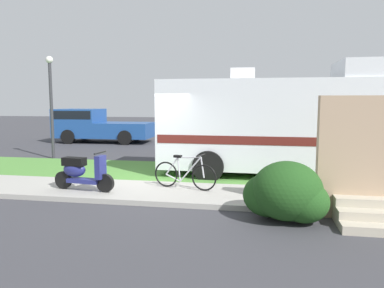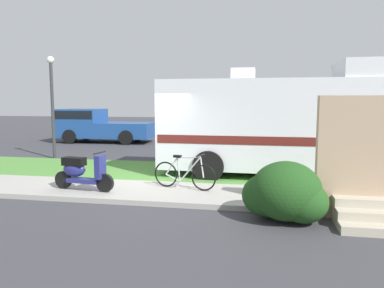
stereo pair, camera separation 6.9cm
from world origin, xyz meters
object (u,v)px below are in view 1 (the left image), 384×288
(bottle_spare, at_px, (328,192))
(street_lamp_post, at_px, (51,97))
(scooter, at_px, (81,172))
(pickup_truck_far, at_px, (95,125))
(motorhome_rv, at_px, (281,123))
(bicycle, at_px, (185,174))
(bottle_green, at_px, (305,186))
(pickup_truck_near, at_px, (324,133))

(bottle_spare, height_order, street_lamp_post, street_lamp_post)
(scooter, xyz_separation_m, pickup_truck_far, (-4.74, 10.99, 0.40))
(pickup_truck_far, relative_size, bottle_spare, 22.27)
(motorhome_rv, distance_m, bicycle, 3.68)
(bottle_green, xyz_separation_m, street_lamp_post, (-9.16, 4.27, 2.21))
(pickup_truck_near, bearing_deg, bottle_green, -102.47)
(bottle_spare, relative_size, street_lamp_post, 0.06)
(bicycle, relative_size, bottle_green, 5.78)
(scooter, height_order, bottle_spare, scooter)
(pickup_truck_near, xyz_separation_m, bottle_spare, (-1.06, -7.29, -0.73))
(pickup_truck_near, relative_size, bottle_spare, 21.21)
(scooter, xyz_separation_m, bicycle, (2.45, 0.60, -0.09))
(scooter, height_order, street_lamp_post, street_lamp_post)
(motorhome_rv, xyz_separation_m, bottle_green, (0.49, -2.28, -1.38))
(pickup_truck_near, distance_m, street_lamp_post, 11.11)
(bicycle, xyz_separation_m, pickup_truck_far, (-7.19, 10.40, 0.49))
(bicycle, bearing_deg, bottle_green, 4.98)
(motorhome_rv, relative_size, scooter, 4.30)
(bicycle, distance_m, bottle_green, 2.94)
(motorhome_rv, bearing_deg, bottle_green, -77.89)
(bottle_spare, bearing_deg, pickup_truck_near, 81.73)
(pickup_truck_near, bearing_deg, street_lamp_post, -166.14)
(bicycle, relative_size, pickup_truck_near, 0.32)
(motorhome_rv, distance_m, bottle_green, 2.70)
(street_lamp_post, bearing_deg, scooter, -53.42)
(scooter, bearing_deg, bicycle, 13.67)
(street_lamp_post, bearing_deg, pickup_truck_near, 13.86)
(bottle_green, bearing_deg, pickup_truck_far, 134.88)
(bicycle, bearing_deg, pickup_truck_far, 124.66)
(pickup_truck_near, bearing_deg, scooter, -131.62)
(motorhome_rv, height_order, bicycle, motorhome_rv)
(pickup_truck_far, height_order, bottle_green, pickup_truck_far)
(motorhome_rv, relative_size, pickup_truck_far, 1.31)
(bicycle, height_order, bottle_spare, bicycle)
(pickup_truck_far, height_order, street_lamp_post, street_lamp_post)
(scooter, height_order, bottle_green, scooter)
(bottle_green, bearing_deg, motorhome_rv, 102.11)
(motorhome_rv, relative_size, pickup_truck_near, 1.37)
(scooter, bearing_deg, street_lamp_post, 126.58)
(bicycle, distance_m, pickup_truck_near, 8.44)
(scooter, bearing_deg, pickup_truck_far, 113.33)
(scooter, distance_m, pickup_truck_far, 11.98)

